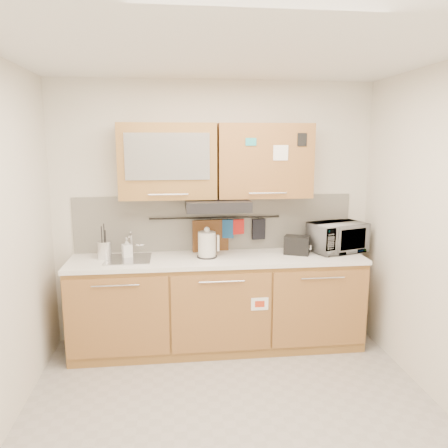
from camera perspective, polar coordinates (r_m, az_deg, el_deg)
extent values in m
plane|color=#9E9993|center=(3.51, 1.45, -24.26)|extent=(3.20, 3.20, 0.00)
plane|color=white|center=(2.94, 1.71, 22.27)|extent=(3.20, 3.20, 0.00)
plane|color=silver|center=(4.42, -1.21, 1.45)|extent=(3.20, 0.00, 3.20)
cube|color=olive|center=(4.36, -0.78, -10.41)|extent=(2.80, 0.60, 0.88)
cube|color=black|center=(4.52, -0.77, -15.03)|extent=(2.80, 0.54, 0.10)
cube|color=#A76D3B|center=(4.07, -13.77, -11.85)|extent=(0.91, 0.02, 0.74)
cylinder|color=silver|center=(3.94, -14.02, -7.82)|extent=(0.41, 0.01, 0.01)
cube|color=#A76D3B|center=(4.06, -0.32, -11.60)|extent=(0.91, 0.02, 0.74)
cylinder|color=silver|center=(3.93, -0.28, -7.55)|extent=(0.41, 0.01, 0.01)
cube|color=#A76D3B|center=(4.26, 12.49, -10.78)|extent=(0.91, 0.02, 0.74)
cylinder|color=silver|center=(4.13, 12.78, -6.89)|extent=(0.41, 0.01, 0.01)
cube|color=white|center=(4.21, -0.78, -4.61)|extent=(2.82, 0.62, 0.04)
cube|color=silver|center=(4.43, -1.19, 0.15)|extent=(2.80, 0.02, 0.56)
cube|color=olive|center=(4.18, -7.36, 8.13)|extent=(0.90, 0.35, 0.70)
cube|color=silver|center=(3.99, -7.41, 8.73)|extent=(0.76, 0.02, 0.42)
cube|color=#A76D3B|center=(4.27, 5.22, 8.23)|extent=(0.90, 0.35, 0.70)
cube|color=white|center=(4.11, 7.42, 9.21)|extent=(0.14, 0.00, 0.14)
cube|color=black|center=(4.16, -0.88, 2.53)|extent=(0.60, 0.46, 0.10)
cube|color=silver|center=(4.22, -12.41, -4.62)|extent=(0.42, 0.40, 0.03)
cylinder|color=silver|center=(4.34, -12.00, -2.47)|extent=(0.03, 0.03, 0.24)
cylinder|color=silver|center=(4.24, -12.15, -1.40)|extent=(0.02, 0.18, 0.02)
cylinder|color=black|center=(4.38, -1.14, 0.83)|extent=(1.30, 0.02, 0.02)
cylinder|color=silver|center=(4.29, -15.33, -3.27)|extent=(0.16, 0.16, 0.17)
cylinder|color=black|center=(4.29, -15.65, -2.31)|extent=(0.01, 0.01, 0.31)
cylinder|color=black|center=(4.26, -15.18, -2.60)|extent=(0.01, 0.01, 0.28)
cylinder|color=black|center=(4.29, -15.34, -2.13)|extent=(0.01, 0.01, 0.33)
cylinder|color=black|center=(4.26, -15.62, -2.84)|extent=(0.01, 0.01, 0.24)
cylinder|color=silver|center=(4.17, -2.25, -2.71)|extent=(0.18, 0.18, 0.25)
sphere|color=silver|center=(4.14, -2.26, -0.75)|extent=(0.06, 0.06, 0.06)
cube|color=silver|center=(4.19, -0.81, -2.49)|extent=(0.03, 0.04, 0.16)
cylinder|color=black|center=(4.20, -2.23, -4.25)|extent=(0.19, 0.19, 0.01)
cube|color=black|center=(4.35, 9.50, -2.74)|extent=(0.28, 0.23, 0.18)
cube|color=black|center=(4.34, 8.97, -1.64)|extent=(0.10, 0.12, 0.01)
cube|color=black|center=(4.33, 10.09, -1.71)|extent=(0.10, 0.12, 0.01)
imported|color=#999999|center=(4.53, 14.56, -1.67)|extent=(0.62, 0.51, 0.29)
imported|color=#999999|center=(4.26, -12.56, -3.05)|extent=(0.11, 0.11, 0.19)
cube|color=brown|center=(4.41, -1.75, -2.37)|extent=(0.37, 0.08, 0.45)
cube|color=#1F5590|center=(4.40, 0.52, -0.63)|extent=(0.12, 0.05, 0.19)
cube|color=black|center=(4.45, 4.54, -0.67)|extent=(0.14, 0.06, 0.21)
cube|color=red|center=(4.41, 1.88, -0.37)|extent=(0.12, 0.06, 0.15)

